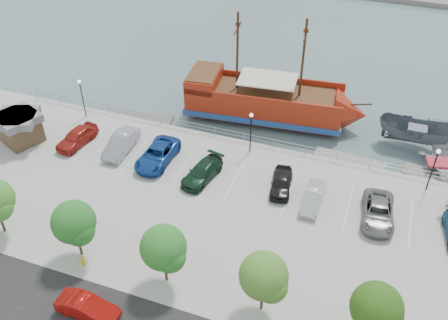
% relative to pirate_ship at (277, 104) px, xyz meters
% --- Properties ---
extents(ground, '(160.00, 160.00, 0.00)m').
position_rel_pirate_ship_xyz_m(ground, '(-0.58, -14.13, -2.01)').
color(ground, '#4C5F61').
extents(sidewalk, '(100.00, 4.00, 0.05)m').
position_rel_pirate_ship_xyz_m(sidewalk, '(-0.58, -24.13, -1.00)').
color(sidewalk, '#A09E8C').
rests_on(sidewalk, land_slab).
extents(seawall_railing, '(50.00, 0.06, 1.00)m').
position_rel_pirate_ship_xyz_m(seawall_railing, '(-0.58, -6.33, -0.48)').
color(seawall_railing, gray).
rests_on(seawall_railing, land_slab).
extents(pirate_ship, '(19.25, 6.99, 12.01)m').
position_rel_pirate_ship_xyz_m(pirate_ship, '(0.00, 0.00, 0.00)').
color(pirate_ship, '#9A240E').
rests_on(pirate_ship, ground).
extents(patrol_boat, '(7.52, 3.10, 2.87)m').
position_rel_pirate_ship_xyz_m(patrol_boat, '(14.09, -0.00, -0.58)').
color(patrol_boat, '#4B5259').
rests_on(patrol_boat, ground).
extents(speedboat, '(5.98, 7.33, 1.33)m').
position_rel_pirate_ship_xyz_m(speedboat, '(17.27, -3.27, -1.35)').
color(speedboat, white).
rests_on(speedboat, ground).
extents(dock_west, '(6.91, 2.98, 0.38)m').
position_rel_pirate_ship_xyz_m(dock_west, '(-13.59, -4.93, -1.82)').
color(dock_west, slate).
rests_on(dock_west, ground).
extents(dock_mid, '(6.88, 2.41, 0.39)m').
position_rel_pirate_ship_xyz_m(dock_mid, '(8.51, -4.93, -1.82)').
color(dock_mid, gray).
rests_on(dock_mid, ground).
extents(dock_east, '(6.64, 3.27, 0.36)m').
position_rel_pirate_ship_xyz_m(dock_east, '(16.61, -4.93, -1.83)').
color(dock_east, gray).
rests_on(dock_east, ground).
extents(shed, '(4.79, 4.79, 2.99)m').
position_rel_pirate_ship_xyz_m(shed, '(-21.98, -13.49, 0.58)').
color(shed, brown).
rests_on(shed, land_slab).
extents(street_sedan, '(4.35, 1.59, 1.42)m').
position_rel_pirate_ship_xyz_m(street_sedan, '(-5.27, -28.47, -0.30)').
color(street_sedan, '#A30F0A').
rests_on(street_sedan, street).
extents(fire_hydrant, '(0.27, 0.27, 0.78)m').
position_rel_pirate_ship_xyz_m(fire_hydrant, '(-7.91, -24.93, -0.59)').
color(fire_hydrant, '#D1C603').
rests_on(fire_hydrant, sidewalk).
extents(lamp_post_left, '(0.36, 0.36, 4.28)m').
position_rel_pirate_ship_xyz_m(lamp_post_left, '(-18.58, -7.63, 1.93)').
color(lamp_post_left, black).
rests_on(lamp_post_left, land_slab).
extents(lamp_post_mid, '(0.36, 0.36, 4.28)m').
position_rel_pirate_ship_xyz_m(lamp_post_mid, '(-0.58, -7.63, 1.93)').
color(lamp_post_mid, black).
rests_on(lamp_post_mid, land_slab).
extents(lamp_post_right, '(0.36, 0.36, 4.28)m').
position_rel_pirate_ship_xyz_m(lamp_post_right, '(15.42, -7.63, 1.93)').
color(lamp_post_right, black).
rests_on(lamp_post_right, land_slab).
extents(tree_c, '(3.30, 3.20, 5.00)m').
position_rel_pirate_ship_xyz_m(tree_c, '(-8.44, -24.20, 2.29)').
color(tree_c, '#473321').
rests_on(tree_c, sidewalk).
extents(tree_d, '(3.30, 3.20, 5.00)m').
position_rel_pirate_ship_xyz_m(tree_d, '(-1.44, -24.20, 2.29)').
color(tree_d, '#473321').
rests_on(tree_d, sidewalk).
extents(tree_e, '(3.30, 3.20, 5.00)m').
position_rel_pirate_ship_xyz_m(tree_e, '(5.56, -24.20, 2.29)').
color(tree_e, '#473321').
rests_on(tree_e, sidewalk).
extents(tree_f, '(3.30, 3.20, 5.00)m').
position_rel_pirate_ship_xyz_m(tree_f, '(12.56, -24.20, 2.29)').
color(tree_f, '#473321').
rests_on(tree_f, sidewalk).
extents(parked_car_a, '(2.59, 4.92, 1.59)m').
position_rel_pirate_ship_xyz_m(parked_car_a, '(-16.66, -12.10, -0.21)').
color(parked_car_a, '#A22119').
rests_on(parked_car_a, land_slab).
extents(parked_car_b, '(1.87, 5.03, 1.64)m').
position_rel_pirate_ship_xyz_m(parked_car_b, '(-12.11, -11.60, -0.19)').
color(parked_car_b, '#9A9CA5').
rests_on(parked_car_b, land_slab).
extents(parked_car_c, '(2.67, 5.63, 1.55)m').
position_rel_pirate_ship_xyz_m(parked_car_c, '(-8.14, -12.00, -0.23)').
color(parked_car_c, navy).
rests_on(parked_car_c, land_slab).
extents(parked_car_d, '(2.92, 5.19, 1.42)m').
position_rel_pirate_ship_xyz_m(parked_car_d, '(-3.37, -12.86, -0.30)').
color(parked_car_d, '#14311E').
rests_on(parked_car_d, land_slab).
extents(parked_car_e, '(2.31, 4.44, 1.44)m').
position_rel_pirate_ship_xyz_m(parked_car_e, '(3.55, -11.86, -0.29)').
color(parked_car_e, black).
rests_on(parked_car_e, land_slab).
extents(parked_car_f, '(1.50, 4.26, 1.40)m').
position_rel_pirate_ship_xyz_m(parked_car_f, '(6.51, -12.81, -0.31)').
color(parked_car_f, silver).
rests_on(parked_car_f, land_slab).
extents(parked_car_g, '(2.95, 5.50, 1.47)m').
position_rel_pirate_ship_xyz_m(parked_car_g, '(11.78, -12.81, -0.28)').
color(parked_car_g, slate).
rests_on(parked_car_g, land_slab).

